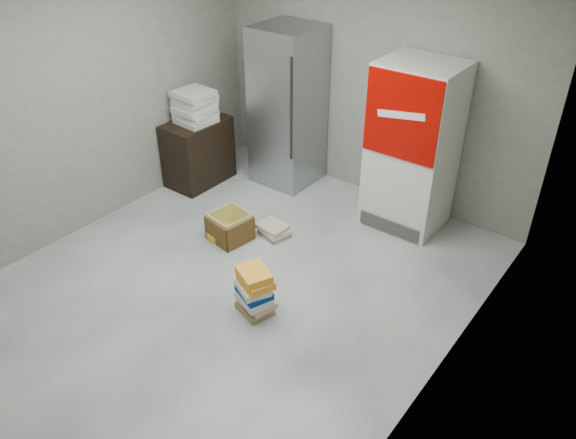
# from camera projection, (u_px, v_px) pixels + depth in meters

# --- Properties ---
(ground) EXTENTS (5.00, 5.00, 0.00)m
(ground) POSITION_uv_depth(u_px,v_px,m) (226.00, 290.00, 5.30)
(ground) COLOR silver
(ground) RESTS_ON ground
(room_shell) EXTENTS (4.04, 5.04, 2.82)m
(room_shell) POSITION_uv_depth(u_px,v_px,m) (212.00, 110.00, 4.33)
(room_shell) COLOR gray
(room_shell) RESTS_ON ground
(steel_fridge) EXTENTS (0.70, 0.72, 1.90)m
(steel_fridge) POSITION_uv_depth(u_px,v_px,m) (288.00, 107.00, 6.67)
(steel_fridge) COLOR #A6A9AE
(steel_fridge) RESTS_ON ground
(coke_cooler) EXTENTS (0.80, 0.73, 1.80)m
(coke_cooler) POSITION_uv_depth(u_px,v_px,m) (413.00, 147.00, 5.85)
(coke_cooler) COLOR silver
(coke_cooler) RESTS_ON ground
(wood_shelf) EXTENTS (0.50, 0.80, 0.80)m
(wood_shelf) POSITION_uv_depth(u_px,v_px,m) (198.00, 152.00, 6.91)
(wood_shelf) COLOR black
(wood_shelf) RESTS_ON ground
(supply_box_stack) EXTENTS (0.44, 0.44, 0.39)m
(supply_box_stack) POSITION_uv_depth(u_px,v_px,m) (195.00, 106.00, 6.58)
(supply_box_stack) COLOR silver
(supply_box_stack) RESTS_ON wood_shelf
(phonebook_stack_main) EXTENTS (0.39, 0.36, 0.45)m
(phonebook_stack_main) POSITION_uv_depth(u_px,v_px,m) (255.00, 292.00, 4.94)
(phonebook_stack_main) COLOR #92744A
(phonebook_stack_main) RESTS_ON ground
(phonebook_stack_side) EXTENTS (0.36, 0.33, 0.14)m
(phonebook_stack_side) POSITION_uv_depth(u_px,v_px,m) (274.00, 230.00, 6.04)
(phonebook_stack_side) COLOR tan
(phonebook_stack_side) RESTS_ON ground
(cardboard_box) EXTENTS (0.44, 0.44, 0.31)m
(cardboard_box) POSITION_uv_depth(u_px,v_px,m) (230.00, 229.00, 5.96)
(cardboard_box) COLOR gold
(cardboard_box) RESTS_ON ground
(bucket_lid) EXTENTS (0.34, 0.34, 0.08)m
(bucket_lid) POSITION_uv_depth(u_px,v_px,m) (221.00, 234.00, 6.03)
(bucket_lid) COLOR gold
(bucket_lid) RESTS_ON ground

